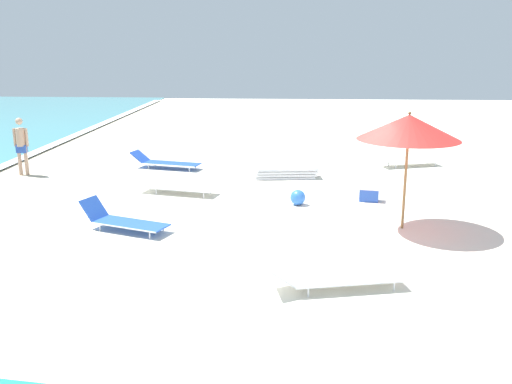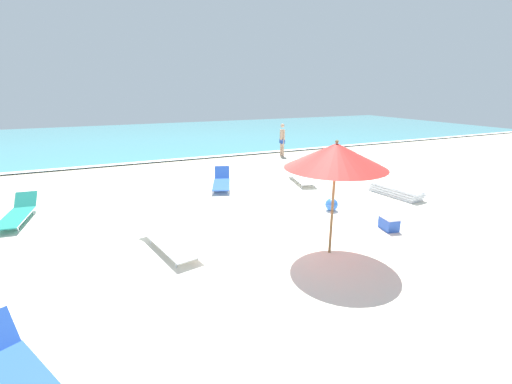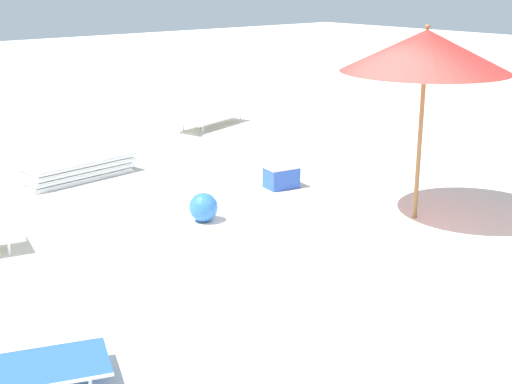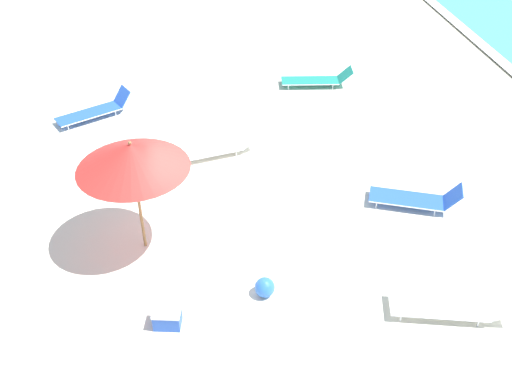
{
  "view_description": "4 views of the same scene",
  "coord_description": "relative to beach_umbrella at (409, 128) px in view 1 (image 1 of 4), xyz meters",
  "views": [
    {
      "loc": [
        -11.73,
        0.83,
        3.94
      ],
      "look_at": [
        0.05,
        1.54,
        0.85
      ],
      "focal_mm": 40.0,
      "sensor_mm": 36.0,
      "label": 1
    },
    {
      "loc": [
        -4.09,
        -7.39,
        3.58
      ],
      "look_at": [
        -0.22,
        1.12,
        0.74
      ],
      "focal_mm": 24.0,
      "sensor_mm": 36.0,
      "label": 2
    },
    {
      "loc": [
        -5.24,
        5.85,
        3.16
      ],
      "look_at": [
        0.56,
        0.98,
        0.83
      ],
      "focal_mm": 50.0,
      "sensor_mm": 36.0,
      "label": 3
    },
    {
      "loc": [
        9.51,
        -0.59,
        8.06
      ],
      "look_at": [
        -0.05,
        0.74,
        0.85
      ],
      "focal_mm": 40.0,
      "sensor_mm": 36.0,
      "label": 4
    }
  ],
  "objects": [
    {
      "name": "lounger_stack",
      "position": [
        4.68,
        2.61,
        -2.06
      ],
      "size": [
        0.83,
        1.99,
        0.32
      ],
      "rotation": [
        0.0,
        0.0,
        0.12
      ],
      "color": "white",
      "rests_on": "ground_plane"
    },
    {
      "name": "beach_umbrella",
      "position": [
        0.0,
        0.0,
        0.0
      ],
      "size": [
        2.17,
        2.17,
        2.56
      ],
      "color": "olive",
      "rests_on": "ground_plane"
    },
    {
      "name": "sun_lounger_mid_beach_pair_b",
      "position": [
        2.66,
        5.57,
        -2.02
      ],
      "size": [
        1.09,
        2.32,
        0.46
      ],
      "rotation": [
        0.0,
        0.0,
        -0.23
      ],
      "color": "white",
      "rests_on": "ground_plane"
    },
    {
      "name": "beach_ball",
      "position": [
        1.72,
        2.27,
        -2.03
      ],
      "size": [
        0.39,
        0.39,
        0.39
      ],
      "color": "blue",
      "rests_on": "ground_plane"
    },
    {
      "name": "sun_lounger_mid_beach_solo",
      "position": [
        5.78,
        6.52,
        -2.01
      ],
      "size": [
        1.1,
        2.35,
        0.52
      ],
      "rotation": [
        0.0,
        0.0,
        -0.23
      ],
      "color": "blue",
      "rests_on": "ground_plane"
    },
    {
      "name": "sun_lounger_near_water_right",
      "position": [
        -0.5,
        6.08,
        -2.0
      ],
      "size": [
        1.27,
        2.07,
        0.63
      ],
      "rotation": [
        0.0,
        0.0,
        -0.36
      ],
      "color": "blue",
      "rests_on": "ground_plane"
    },
    {
      "name": "cooler_box",
      "position": [
        2.21,
        0.44,
        -2.04
      ],
      "size": [
        0.44,
        0.55,
        0.37
      ],
      "rotation": [
        0.0,
        0.0,
        1.39
      ],
      "color": "blue",
      "rests_on": "ground_plane"
    },
    {
      "name": "ground_plane",
      "position": [
        -0.36,
        1.66,
        -2.3
      ],
      "size": [
        60.0,
        60.0,
        0.16
      ],
      "color": "silver"
    },
    {
      "name": "sun_lounger_under_umbrella",
      "position": [
        6.57,
        -1.33,
        -2.01
      ],
      "size": [
        1.22,
        2.27,
        0.61
      ],
      "rotation": [
        0.0,
        0.0,
        0.3
      ],
      "color": "white",
      "rests_on": "ground_plane"
    },
    {
      "name": "beachgoer_wading_adult",
      "position": [
        4.57,
        10.66,
        -1.22
      ],
      "size": [
        0.27,
        0.45,
        1.76
      ],
      "rotation": [
        0.0,
        0.0,
        4.77
      ],
      "color": "tan",
      "rests_on": "ground_plane"
    },
    {
      "name": "sun_lounger_beside_umbrella",
      "position": [
        -3.29,
        1.74,
        -2.02
      ],
      "size": [
        1.09,
        2.39,
        0.51
      ],
      "rotation": [
        0.0,
        0.0,
        0.22
      ],
      "color": "white",
      "rests_on": "ground_plane"
    }
  ]
}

